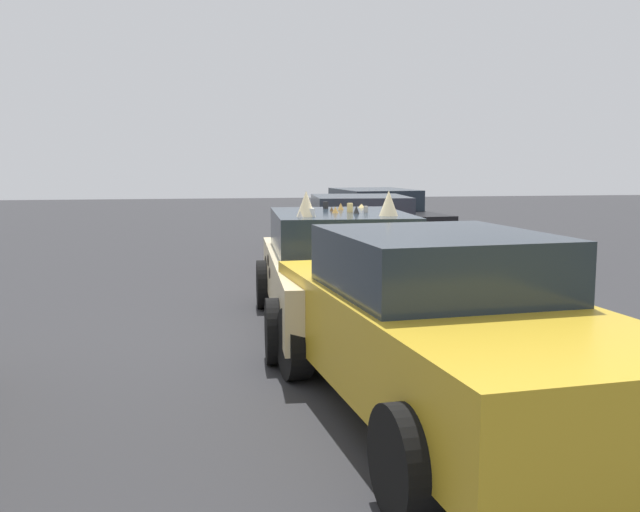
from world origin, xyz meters
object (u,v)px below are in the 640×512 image
at_px(parked_sedan_row_back_center, 358,237).
at_px(parked_sedan_far_left, 444,328).
at_px(art_car_decorated, 344,270).
at_px(parked_sedan_behind_left, 379,218).

relative_size(parked_sedan_row_back_center, parked_sedan_far_left, 0.88).
bearing_deg(art_car_decorated, parked_sedan_behind_left, 165.56).
height_order(art_car_decorated, parked_sedan_row_back_center, art_car_decorated).
xyz_separation_m(parked_sedan_row_back_center, parked_sedan_behind_left, (3.98, -1.33, -0.00)).
relative_size(parked_sedan_behind_left, parked_sedan_far_left, 0.99).
relative_size(art_car_decorated, parked_sedan_row_back_center, 1.12).
xyz_separation_m(art_car_decorated, parked_sedan_row_back_center, (3.78, -0.99, -0.02)).
distance_m(parked_sedan_row_back_center, parked_sedan_far_left, 7.03).
bearing_deg(parked_sedan_row_back_center, art_car_decorated, 168.78).
distance_m(art_car_decorated, parked_sedan_behind_left, 8.10).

